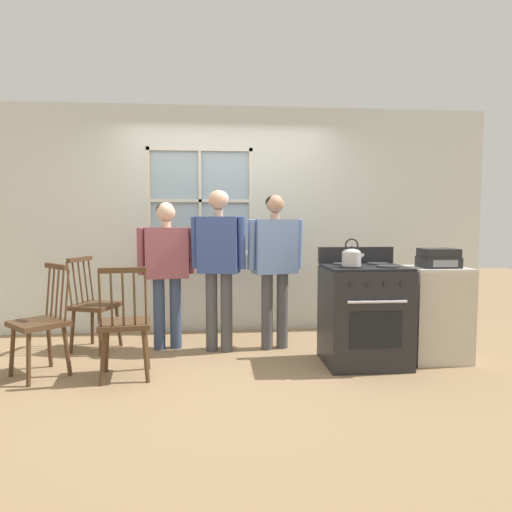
{
  "coord_description": "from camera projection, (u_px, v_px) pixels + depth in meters",
  "views": [
    {
      "loc": [
        -0.13,
        -4.14,
        1.35
      ],
      "look_at": [
        0.26,
        0.26,
        1.0
      ],
      "focal_mm": 32.0,
      "sensor_mm": 36.0,
      "label": 1
    }
  ],
  "objects": [
    {
      "name": "stove",
      "position": [
        364.0,
        314.0,
        4.27
      ],
      "size": [
        0.75,
        0.68,
        1.08
      ],
      "color": "#232326",
      "rests_on": "ground_plane"
    },
    {
      "name": "chair_center_cluster",
      "position": [
        41.0,
        324.0,
        3.93
      ],
      "size": [
        0.58,
        0.58,
        0.97
      ],
      "rotation": [
        0.0,
        0.0,
        -0.81
      ],
      "color": "#4C331E",
      "rests_on": "ground_plane"
    },
    {
      "name": "stereo",
      "position": [
        438.0,
        258.0,
        4.33
      ],
      "size": [
        0.34,
        0.29,
        0.18
      ],
      "color": "#232326",
      "rests_on": "side_counter"
    },
    {
      "name": "chair_near_wall",
      "position": [
        94.0,
        306.0,
        4.72
      ],
      "size": [
        0.52,
        0.53,
        0.97
      ],
      "rotation": [
        0.0,
        0.0,
        1.23
      ],
      "color": "#4C331E",
      "rests_on": "ground_plane"
    },
    {
      "name": "ground_plane",
      "position": [
        231.0,
        366.0,
        4.23
      ],
      "size": [
        16.0,
        16.0,
        0.0
      ],
      "primitive_type": "plane",
      "color": "#937551"
    },
    {
      "name": "person_adult_right",
      "position": [
        275.0,
        257.0,
        4.73
      ],
      "size": [
        0.61,
        0.3,
        1.61
      ],
      "rotation": [
        0.0,
        0.0,
        0.23
      ],
      "color": "#4C4C51",
      "rests_on": "ground_plane"
    },
    {
      "name": "wall_back",
      "position": [
        228.0,
        222.0,
        5.52
      ],
      "size": [
        6.4,
        0.16,
        2.7
      ],
      "color": "silver",
      "rests_on": "ground_plane"
    },
    {
      "name": "person_teen_center",
      "position": [
        219.0,
        255.0,
        4.63
      ],
      "size": [
        0.57,
        0.31,
        1.65
      ],
      "rotation": [
        0.0,
        0.0,
        -0.25
      ],
      "color": "#4C4C51",
      "rests_on": "ground_plane"
    },
    {
      "name": "potted_plant",
      "position": [
        205.0,
        245.0,
        5.43
      ],
      "size": [
        0.13,
        0.12,
        0.31
      ],
      "color": "#935B3D",
      "rests_on": "wall_back"
    },
    {
      "name": "kettle",
      "position": [
        352.0,
        256.0,
        4.08
      ],
      "size": [
        0.21,
        0.17,
        0.25
      ],
      "color": "#B7B7BC",
      "rests_on": "stove"
    },
    {
      "name": "person_elderly_left",
      "position": [
        167.0,
        261.0,
        4.73
      ],
      "size": [
        0.6,
        0.28,
        1.53
      ],
      "rotation": [
        0.0,
        0.0,
        0.16
      ],
      "color": "#384766",
      "rests_on": "ground_plane"
    },
    {
      "name": "side_counter",
      "position": [
        435.0,
        314.0,
        4.39
      ],
      "size": [
        0.55,
        0.5,
        0.9
      ],
      "color": "beige",
      "rests_on": "ground_plane"
    },
    {
      "name": "chair_by_window",
      "position": [
        125.0,
        325.0,
        3.87
      ],
      "size": [
        0.47,
        0.45,
        0.97
      ],
      "rotation": [
        0.0,
        0.0,
        -3.01
      ],
      "color": "#4C331E",
      "rests_on": "ground_plane"
    }
  ]
}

